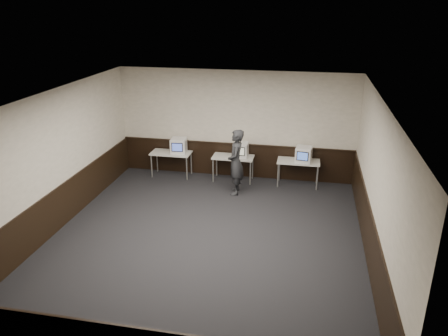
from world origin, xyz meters
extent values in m
plane|color=black|center=(0.00, 0.00, 0.00)|extent=(8.00, 8.00, 0.00)
plane|color=white|center=(0.00, 0.00, 3.20)|extent=(8.00, 8.00, 0.00)
plane|color=beige|center=(0.00, 4.00, 1.60)|extent=(7.00, 0.00, 7.00)
plane|color=beige|center=(0.00, -4.00, 1.60)|extent=(7.00, 0.00, 7.00)
plane|color=beige|center=(-3.50, 0.00, 1.60)|extent=(0.00, 8.00, 8.00)
plane|color=beige|center=(3.50, 0.00, 1.60)|extent=(0.00, 8.00, 8.00)
cube|color=black|center=(0.00, 3.98, 0.50)|extent=(6.98, 0.04, 1.00)
cube|color=black|center=(-3.48, 0.00, 0.50)|extent=(0.04, 7.98, 1.00)
cube|color=black|center=(3.48, 0.00, 0.50)|extent=(0.04, 7.98, 1.00)
cube|color=black|center=(0.00, 3.96, 1.02)|extent=(6.98, 0.06, 0.04)
cube|color=silver|center=(-1.90, 3.60, 0.73)|extent=(1.20, 0.60, 0.04)
cylinder|color=#999999|center=(-2.45, 3.35, 0.35)|extent=(0.04, 0.04, 0.71)
cylinder|color=#999999|center=(-1.35, 3.35, 0.35)|extent=(0.04, 0.04, 0.71)
cylinder|color=#999999|center=(-2.45, 3.85, 0.35)|extent=(0.04, 0.04, 0.71)
cylinder|color=#999999|center=(-1.35, 3.85, 0.35)|extent=(0.04, 0.04, 0.71)
cube|color=silver|center=(0.00, 3.60, 0.73)|extent=(1.20, 0.60, 0.04)
cylinder|color=#999999|center=(-0.55, 3.35, 0.35)|extent=(0.04, 0.04, 0.71)
cylinder|color=#999999|center=(0.55, 3.35, 0.35)|extent=(0.04, 0.04, 0.71)
cylinder|color=#999999|center=(-0.55, 3.85, 0.35)|extent=(0.04, 0.04, 0.71)
cylinder|color=#999999|center=(0.55, 3.85, 0.35)|extent=(0.04, 0.04, 0.71)
cube|color=silver|center=(1.90, 3.60, 0.73)|extent=(1.20, 0.60, 0.04)
cylinder|color=#999999|center=(1.35, 3.35, 0.35)|extent=(0.04, 0.04, 0.71)
cylinder|color=#999999|center=(2.45, 3.35, 0.35)|extent=(0.04, 0.04, 0.71)
cylinder|color=#999999|center=(1.35, 3.85, 0.35)|extent=(0.04, 0.04, 0.71)
cylinder|color=#999999|center=(2.45, 3.85, 0.35)|extent=(0.04, 0.04, 0.71)
cube|color=white|center=(-1.66, 3.62, 0.97)|extent=(0.49, 0.51, 0.45)
cube|color=black|center=(-1.63, 3.39, 1.00)|extent=(0.34, 0.05, 0.27)
cube|color=#3D54B6|center=(-1.63, 3.38, 1.00)|extent=(0.29, 0.03, 0.22)
cube|color=white|center=(0.22, 3.65, 0.96)|extent=(0.43, 0.45, 0.42)
cube|color=black|center=(0.21, 3.43, 0.98)|extent=(0.31, 0.02, 0.25)
cube|color=beige|center=(0.21, 3.42, 0.98)|extent=(0.27, 0.01, 0.21)
cube|color=white|center=(2.03, 3.56, 0.97)|extent=(0.49, 0.50, 0.43)
cube|color=black|center=(2.00, 3.33, 0.99)|extent=(0.33, 0.06, 0.26)
cube|color=#3A5AAB|center=(2.00, 3.32, 0.99)|extent=(0.28, 0.04, 0.22)
imported|color=#26272B|center=(0.23, 2.70, 0.91)|extent=(0.51, 0.71, 1.82)
camera|label=1|loc=(2.08, -8.27, 5.02)|focal=35.00mm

